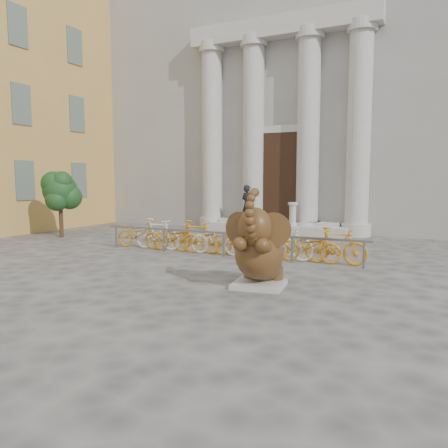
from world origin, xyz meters
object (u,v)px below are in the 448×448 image
at_px(tree, 60,191).
at_px(pedestrian, 247,204).
at_px(bike_rack, 227,239).
at_px(elephant_statue, 259,252).

xyz_separation_m(tree, pedestrian, (5.83, 4.73, -0.60)).
bearing_deg(bike_rack, pedestrian, 106.62).
height_order(elephant_statue, bike_rack, elephant_statue).
distance_m(tree, pedestrian, 7.53).
xyz_separation_m(bike_rack, tree, (-7.49, 0.84, 1.28)).
distance_m(bike_rack, pedestrian, 5.85).
xyz_separation_m(elephant_statue, pedestrian, (-3.90, 8.73, 0.42)).
bearing_deg(elephant_statue, tree, 151.22).
bearing_deg(pedestrian, tree, 63.13).
relative_size(elephant_statue, tree, 0.82).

